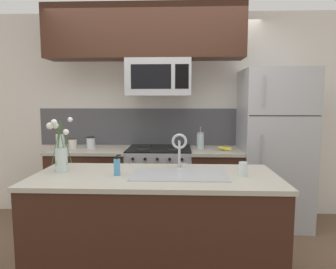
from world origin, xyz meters
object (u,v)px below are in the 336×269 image
Objects in this scene: drinking_glass at (243,169)px; storage_jar_tall at (60,140)px; banana_bunch at (225,148)px; french_press at (200,140)px; microwave at (159,78)px; dish_soap_bottle at (117,167)px; stove_range at (159,185)px; refrigerator at (273,148)px; sink_faucet at (179,146)px; storage_jar_medium at (73,143)px; flower_vase at (61,154)px; storage_jar_short at (91,143)px.

storage_jar_tall is at bearing 147.45° from drinking_glass.
french_press reaches higher than banana_bunch.
microwave reaches higher than dish_soap_bottle.
storage_jar_tall reaches higher than stove_range.
stove_range is 1.32m from storage_jar_tall.
french_press reaches higher than dish_soap_bottle.
refrigerator is 1.55m from sink_faucet.
dish_soap_bottle is at bearing -100.71° from stove_range.
microwave is at bearing 120.66° from drinking_glass.
sink_faucet is at bearing -136.72° from refrigerator.
microwave is 1.34m from storage_jar_medium.
storage_jar_medium is at bearing 26.20° from storage_jar_tall.
storage_jar_tall is at bearing -178.86° from refrigerator.
banana_bunch is 0.71× the size of french_press.
refrigerator is 9.74× the size of banana_bunch.
storage_jar_tall is 1.58m from dish_soap_bottle.
dish_soap_bottle is (-0.24, -1.26, -0.78)m from microwave.
dish_soap_bottle reaches higher than storage_jar_medium.
flower_vase is at bearing -121.61° from stove_range.
storage_jar_medium is (-2.44, 0.01, 0.04)m from refrigerator.
storage_jar_short is at bearing 177.68° from banana_bunch.
drinking_glass is (0.24, -1.33, -0.04)m from french_press.
storage_jar_short is (-0.84, 0.03, -0.78)m from microwave.
banana_bunch is at bearing -2.80° from storage_jar_medium.
refrigerator reaches higher than sink_faucet.
storage_jar_short is 0.77× the size of banana_bunch.
storage_jar_tall is 1.25× the size of dish_soap_bottle.
banana_bunch is (1.99, -0.03, -0.08)m from storage_jar_tall.
storage_jar_short reaches higher than drinking_glass.
stove_range is 1.51m from flower_vase.
stove_range is 0.50× the size of refrigerator.
storage_jar_short reaches higher than storage_jar_medium.
storage_jar_short is at bearing 141.07° from drinking_glass.
storage_jar_tall is at bearing -178.52° from stove_range.
storage_jar_medium is at bearing 179.74° from refrigerator.
microwave reaches higher than storage_jar_tall.
microwave is at bearing 57.93° from flower_vase.
microwave is (0.00, -0.02, 1.30)m from stove_range.
storage_jar_medium is at bearing 178.34° from stove_range.
sink_faucet is at bearing -76.37° from microwave.
french_press reaches higher than stove_range.
storage_jar_short is (0.36, 0.04, -0.03)m from storage_jar_tall.
drinking_glass is at bearing -25.46° from sink_faucet.
stove_range is 7.61× the size of storage_jar_medium.
storage_jar_medium is at bearing 141.09° from sink_faucet.
refrigerator is 4.13× the size of flower_vase.
microwave is at bearing -1.83° from storage_jar_short.
drinking_glass is at bearing -3.34° from flower_vase.
refrigerator reaches higher than banana_bunch.
french_press is 1.13m from sink_faucet.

